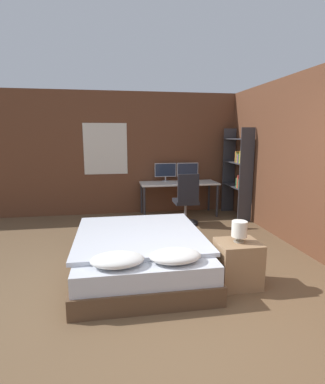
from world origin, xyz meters
name	(u,v)px	position (x,y,z in m)	size (l,w,h in m)	color
ground_plane	(212,318)	(0.00, 0.00, 0.00)	(20.00, 20.00, 0.00)	brown
wall_back	(152,154)	(-0.01, 4.26, 1.35)	(12.00, 0.08, 2.70)	brown
wall_side_right	(308,163)	(1.95, 1.50, 1.35)	(0.06, 12.00, 2.70)	brown
bed	(140,253)	(-0.59, 1.16, 0.25)	(1.63, 2.05, 0.56)	brown
nightstand	(238,264)	(0.51, 0.60, 0.27)	(0.48, 0.43, 0.54)	#997551
bedside_lamp	(239,229)	(0.51, 0.60, 0.69)	(0.18, 0.18, 0.25)	gray
desk	(179,186)	(0.53, 3.86, 0.66)	(1.70, 0.67, 0.74)	beige
monitor_left	(165,171)	(0.27, 4.09, 0.97)	(0.49, 0.16, 0.41)	#B7B7BC
monitor_right	(188,170)	(0.79, 4.09, 0.97)	(0.49, 0.16, 0.41)	#B7B7BC
keyboard	(181,184)	(0.53, 3.63, 0.75)	(0.39, 0.13, 0.02)	#B7B7BC
computer_mouse	(194,183)	(0.82, 3.63, 0.76)	(0.07, 0.05, 0.04)	#B7B7BC
office_chair	(186,204)	(0.51, 3.10, 0.42)	(0.52, 0.52, 1.03)	black
bookshelf	(239,169)	(1.75, 3.46, 1.06)	(0.29, 0.95, 1.91)	#333338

